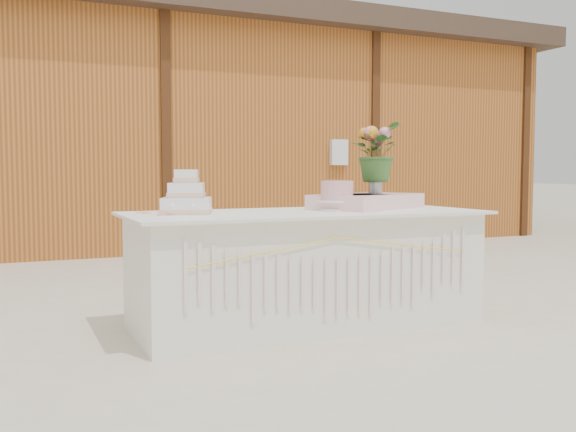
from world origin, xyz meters
The scene contains 9 objects.
ground centered at (0.00, 0.00, 0.00)m, with size 80.00×80.00×0.00m, color beige.
barn centered at (-0.01, 5.99, 1.68)m, with size 12.60×4.60×3.30m.
cake_table centered at (0.00, 0.00, 0.39)m, with size 2.40×1.00×0.77m.
wedding_cake centered at (-0.79, 0.10, 0.87)m, with size 0.40×0.40×0.28m.
pink_cake_stand centered at (0.23, -0.01, 0.88)m, with size 0.28×0.28×0.20m.
satin_runner centered at (0.54, 0.11, 0.82)m, with size 0.83×0.48×0.11m, color beige.
flower_vase centered at (0.63, 0.14, 0.94)m, with size 0.10×0.10×0.13m, color #B9B9BE.
bouquet centered at (0.63, 0.14, 1.23)m, with size 0.39×0.34×0.43m, color #335E25.
loose_flowers centered at (-1.01, 0.12, 0.78)m, with size 0.12×0.30×0.02m, color pink, non-canonical shape.
Camera 1 is at (-1.86, -3.87, 1.04)m, focal length 40.00 mm.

